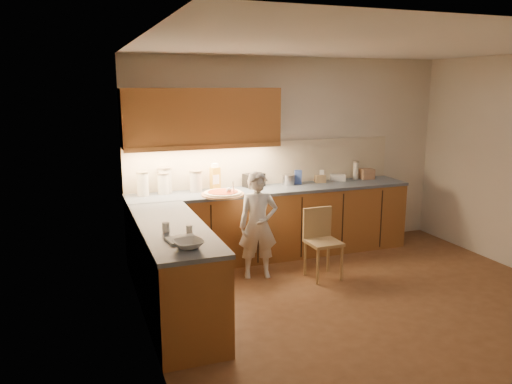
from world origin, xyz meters
The scene contains 24 objects.
room centered at (0.00, 0.00, 1.68)m, with size 4.54×4.50×2.62m.
l_counter centered at (-0.92, 1.25, 0.46)m, with size 3.77×2.62×0.92m.
backsplash centered at (-0.38, 1.99, 1.21)m, with size 3.75×0.02×0.58m, color beige.
upper_cabinets centered at (-1.27, 1.82, 1.85)m, with size 1.95×0.36×0.73m.
pizza_on_board centered at (-1.12, 1.50, 0.94)m, with size 0.52×0.52×0.21m.
child centered at (-0.82, 1.06, 0.63)m, with size 0.46×0.30×1.26m, color silver.
wooden_chair centered at (-0.12, 0.83, 0.48)m, with size 0.38×0.38×0.82m.
mixing_bowl centered at (-1.95, -0.31, 0.95)m, with size 0.25×0.25×0.06m, color white.
canister_a centered at (-2.03, 1.82, 1.07)m, with size 0.15×0.15×0.30m.
canister_b centered at (-1.78, 1.85, 1.05)m, with size 0.15×0.15×0.26m.
canister_c centered at (-1.74, 1.89, 1.08)m, with size 0.17×0.17×0.32m.
canister_d centered at (-1.37, 1.83, 1.06)m, with size 0.17×0.17×0.27m.
oil_jug centered at (-1.12, 1.83, 1.08)m, with size 0.13×0.11×0.35m.
toaster centered at (-0.58, 1.89, 1.01)m, with size 0.30×0.21×0.18m.
steel_pot centered at (-0.10, 1.83, 0.99)m, with size 0.18×0.18×0.14m.
blue_box centered at (0.04, 1.83, 1.02)m, with size 0.10×0.07×0.19m, color #334B99.
card_box_a centered at (0.37, 1.83, 0.97)m, with size 0.14×0.10×0.10m, color tan.
white_bottle centered at (0.43, 1.88, 1.00)m, with size 0.05×0.05×0.16m, color white.
flat_pack centered at (0.67, 1.88, 0.96)m, with size 0.21×0.15×0.08m, color silver.
tall_jar centered at (0.96, 1.87, 1.05)m, with size 0.08×0.08×0.26m.
card_box_b centered at (1.13, 1.84, 0.99)m, with size 0.18×0.14×0.14m, color #AA7E5C.
dough_cloth centered at (-1.95, -0.10, 0.93)m, with size 0.26×0.21×0.02m, color white.
spice_jar_a centered at (-2.04, 0.21, 0.96)m, with size 0.07×0.07×0.09m, color white.
spice_jar_b centered at (-1.85, 0.08, 0.96)m, with size 0.06×0.06×0.07m, color silver.
Camera 1 is at (-2.79, -4.19, 2.24)m, focal length 35.00 mm.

